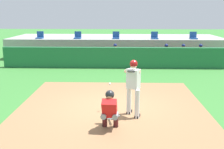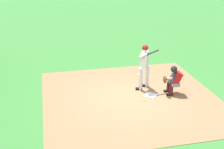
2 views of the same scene
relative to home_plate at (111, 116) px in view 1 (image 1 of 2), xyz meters
name	(u,v)px [view 1 (image 1 of 2)]	position (x,y,z in m)	size (l,w,h in m)	color
ground_plane	(111,107)	(0.00, 0.80, -0.02)	(80.00, 80.00, 0.00)	#387A33
dirt_infield	(111,107)	(0.00, 0.80, -0.02)	(6.40, 6.40, 0.01)	#936B47
home_plate	(111,116)	(0.00, 0.00, 0.00)	(0.44, 0.44, 0.02)	white
batter_at_plate	(133,84)	(0.69, 0.06, 1.01)	(0.53, 0.91, 1.80)	silver
catcher_crouched	(110,108)	(0.01, -0.86, 0.59)	(0.50, 1.74, 1.13)	gray
dugout_wall	(115,58)	(0.00, 7.30, 0.58)	(13.00, 0.30, 1.20)	#1E6638
dugout_bench	(115,61)	(0.00, 8.30, 0.20)	(11.80, 0.44, 0.45)	olive
dugout_player_0	(115,54)	(-0.02, 8.14, 0.65)	(0.49, 0.70, 1.30)	#939399
dugout_player_1	(166,54)	(3.09, 8.14, 0.65)	(0.49, 0.70, 1.30)	#939399
dugout_player_2	(183,54)	(4.12, 8.14, 0.65)	(0.49, 0.70, 1.30)	#939399
dugout_player_3	(201,55)	(5.16, 8.14, 0.65)	(0.49, 0.70, 1.30)	#939399
stands_platform	(116,46)	(0.00, 11.70, 0.68)	(15.00, 4.40, 1.40)	#9E9E99
stadium_seat_0	(40,36)	(-5.20, 10.18, 1.51)	(0.46, 0.46, 0.48)	#1E478C
stadium_seat_1	(78,37)	(-2.60, 10.18, 1.51)	(0.46, 0.46, 0.48)	#1E478C
stadium_seat_2	(116,37)	(0.00, 10.18, 1.51)	(0.46, 0.46, 0.48)	#1E478C
stadium_seat_3	(154,37)	(2.60, 10.18, 1.51)	(0.46, 0.46, 0.48)	#1E478C
stadium_seat_4	(193,37)	(5.20, 10.18, 1.51)	(0.46, 0.46, 0.48)	#1E478C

